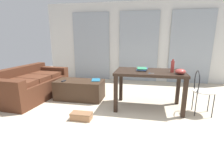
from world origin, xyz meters
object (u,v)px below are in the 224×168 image
at_px(book_stack, 142,69).
at_px(bowl, 180,72).
at_px(shoebox, 81,116).
at_px(wire_chair, 201,88).
at_px(magazine, 96,80).
at_px(bottle_near, 172,66).
at_px(couch, 31,85).
at_px(craft_table, 150,76).
at_px(coffee_table, 80,90).
at_px(scissors, 151,73).
at_px(tv_remote_primary, 64,81).

bearing_deg(book_stack, bowl, -20.02).
bearing_deg(bowl, shoebox, -161.09).
relative_size(wire_chair, magazine, 2.89).
xyz_separation_m(wire_chair, bowl, (-0.39, -0.11, 0.30)).
distance_m(bottle_near, book_stack, 0.57).
relative_size(couch, craft_table, 1.40).
relative_size(coffee_table, bowl, 6.01).
bearing_deg(craft_table, scissors, -87.37).
xyz_separation_m(craft_table, magazine, (-1.18, 0.34, -0.20)).
xyz_separation_m(craft_table, tv_remote_primary, (-1.85, 0.10, -0.20)).
height_order(magazine, shoebox, magazine).
bearing_deg(couch, wire_chair, -3.44).
relative_size(couch, magazine, 6.51).
distance_m(wire_chair, bowl, 0.50).
bearing_deg(bowl, craft_table, 157.61).
distance_m(couch, scissors, 2.75).
relative_size(couch, coffee_table, 1.71).
distance_m(craft_table, shoebox, 1.48).
distance_m(wire_chair, magazine, 2.13).
bearing_deg(tv_remote_primary, book_stack, 2.18).
height_order(book_stack, magazine, book_stack).
bearing_deg(coffee_table, book_stack, -8.39).
height_order(bottle_near, magazine, bottle_near).
bearing_deg(magazine, book_stack, -29.62).
relative_size(couch, bowl, 10.29).
bearing_deg(shoebox, bottle_near, 25.15).
height_order(bottle_near, book_stack, bottle_near).
height_order(craft_table, book_stack, book_stack).
bearing_deg(tv_remote_primary, scissors, -5.77).
bearing_deg(shoebox, craft_table, 34.61).
bearing_deg(magazine, scissors, -38.69).
bearing_deg(craft_table, couch, 177.63).
relative_size(bottle_near, book_stack, 0.78).
xyz_separation_m(craft_table, bowl, (0.52, -0.21, 0.15)).
bearing_deg(coffee_table, shoebox, -67.45).
distance_m(wire_chair, scissors, 0.94).
xyz_separation_m(magazine, shoebox, (0.06, -1.11, -0.38)).
height_order(bowl, scissors, bowl).
xyz_separation_m(wire_chair, scissors, (-0.89, -0.13, 0.25)).
height_order(bowl, shoebox, bowl).
xyz_separation_m(craft_table, shoebox, (-1.12, -0.77, -0.58)).
relative_size(book_stack, magazine, 1.10).
xyz_separation_m(wire_chair, bottle_near, (-0.51, 0.04, 0.36)).
bearing_deg(bowl, couch, 174.22).
bearing_deg(scissors, bottle_near, 24.44).
distance_m(book_stack, scissors, 0.31).
bearing_deg(magazine, tv_remote_primary, -172.70).
relative_size(scissors, magazine, 0.35).
height_order(wire_chair, magazine, wire_chair).
relative_size(wire_chair, book_stack, 2.62).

